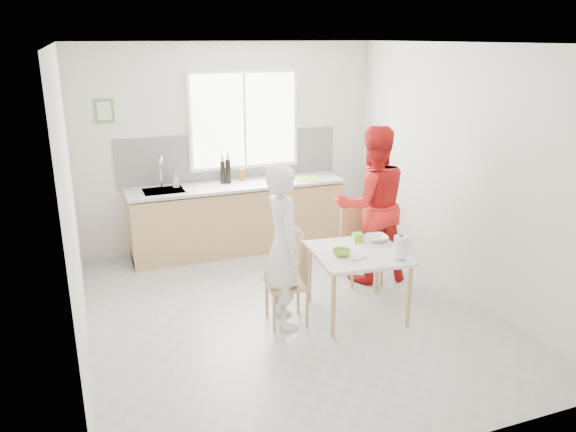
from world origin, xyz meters
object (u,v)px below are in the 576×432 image
at_px(dining_table, 358,258).
at_px(person_red, 372,205).
at_px(bowl_green, 342,253).
at_px(milk_jug, 401,247).
at_px(chair_left, 293,279).
at_px(person_white, 284,246).
at_px(wine_bottle_b, 223,172).
at_px(chair_far, 360,238).
at_px(wine_bottle_a, 228,171).
at_px(bowl_white, 376,238).

xyz_separation_m(dining_table, person_red, (0.55, 0.74, 0.30)).
bearing_deg(bowl_green, milk_jug, -29.83).
height_order(person_red, bowl_green, person_red).
bearing_deg(person_red, chair_left, 34.64).
distance_m(person_red, bowl_green, 1.09).
bearing_deg(person_red, person_white, 32.66).
distance_m(milk_jug, wine_bottle_b, 2.84).
distance_m(chair_far, person_white, 1.43).
height_order(chair_left, person_red, person_red).
xyz_separation_m(chair_far, wine_bottle_a, (-1.18, 1.49, 0.57)).
relative_size(chair_left, bowl_green, 4.65).
bearing_deg(dining_table, chair_left, 173.85).
xyz_separation_m(dining_table, wine_bottle_a, (-0.74, 2.27, 0.46)).
xyz_separation_m(bowl_green, bowl_white, (0.53, 0.24, 0.00)).
relative_size(chair_left, person_red, 0.46).
xyz_separation_m(chair_left, milk_jug, (0.97, -0.39, 0.35)).
relative_size(person_white, bowl_white, 7.03).
distance_m(person_red, milk_jug, 1.09).
xyz_separation_m(chair_left, wine_bottle_b, (-0.13, 2.22, 0.61)).
bearing_deg(milk_jug, wine_bottle_a, 117.94).
distance_m(dining_table, bowl_green, 0.23).
height_order(person_white, wine_bottle_a, person_white).
bearing_deg(bowl_white, bowl_green, -155.18).
xyz_separation_m(chair_far, wine_bottle_b, (-1.24, 1.51, 0.56)).
height_order(dining_table, wine_bottle_a, wine_bottle_a).
bearing_deg(wine_bottle_b, dining_table, -70.55).
bearing_deg(wine_bottle_a, chair_left, -88.50).
bearing_deg(chair_far, chair_left, -141.66).
relative_size(dining_table, bowl_white, 4.21).
height_order(chair_far, person_white, person_white).
xyz_separation_m(chair_left, person_red, (1.23, 0.67, 0.45)).
relative_size(person_white, wine_bottle_a, 5.13).
relative_size(person_white, person_red, 0.90).
bearing_deg(dining_table, person_red, 53.60).
bearing_deg(dining_table, person_white, 173.85).
relative_size(wine_bottle_a, wine_bottle_b, 1.07).
xyz_separation_m(person_red, wine_bottle_b, (-1.35, 1.55, 0.16)).
relative_size(person_red, bowl_green, 10.07).
bearing_deg(bowl_green, wine_bottle_a, 103.13).
bearing_deg(chair_left, person_white, -90.00).
relative_size(dining_table, wine_bottle_b, 3.28).
height_order(person_white, bowl_white, person_white).
height_order(bowl_white, milk_jug, milk_jug).
height_order(chair_far, wine_bottle_b, wine_bottle_b).
xyz_separation_m(person_white, wine_bottle_a, (0.03, 2.18, 0.26)).
bearing_deg(bowl_white, chair_left, -171.92).
bearing_deg(chair_left, bowl_green, 84.13).
xyz_separation_m(bowl_white, milk_jug, (-0.03, -0.53, 0.10)).
relative_size(chair_left, milk_jug, 3.60).
bearing_deg(chair_left, person_red, 124.64).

